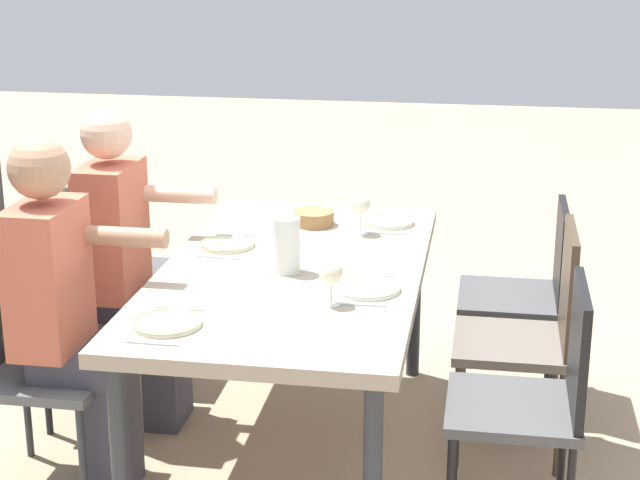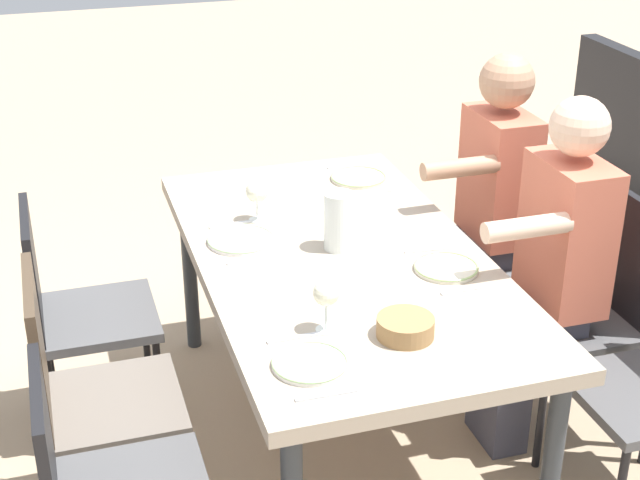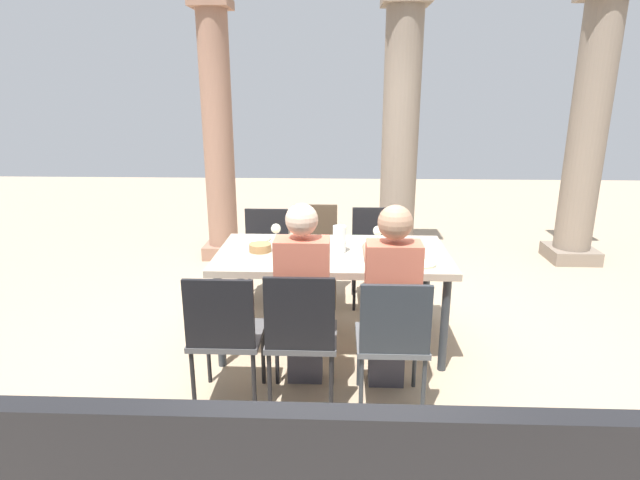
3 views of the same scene
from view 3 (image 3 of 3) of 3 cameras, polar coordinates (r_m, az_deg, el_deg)
The scene contains 29 objects.
ground_plane at distance 4.26m, azimuth 1.34°, elevation -11.23°, with size 16.00×16.00×0.00m, color tan.
dining_table at distance 3.98m, azimuth 1.40°, elevation -2.20°, with size 1.78×0.96×0.77m.
chair_west_north at distance 4.95m, azimuth -6.07°, elevation -0.92°, with size 0.44×0.44×0.87m.
chair_west_south at distance 3.29m, azimuth -10.54°, elevation -9.93°, with size 0.44×0.44×0.92m.
chair_mid_north at distance 4.91m, azimuth -0.55°, elevation -0.85°, with size 0.44×0.44×0.92m.
chair_mid_south at distance 3.22m, azimuth -2.11°, elevation -10.16°, with size 0.44×0.44×0.94m.
chair_east_north at distance 4.91m, azimuth 6.03°, elevation -1.01°, with size 0.44×0.44×0.89m.
chair_east_south at distance 3.24m, azimuth 8.06°, elevation -10.53°, with size 0.44×0.44×0.90m.
diner_woman_green at distance 3.33m, azimuth -1.93°, elevation -6.03°, with size 0.35×0.49×1.32m.
diner_man_white at distance 3.32m, azimuth 7.85°, elevation -6.21°, with size 0.34×0.50×1.32m.
stone_column_near at distance 6.17m, azimuth -11.26°, elevation 11.07°, with size 0.45×0.45×2.92m.
stone_column_centre at distance 6.04m, azimuth 8.89°, elevation 11.19°, with size 0.54×0.54×2.94m.
stone_column_far at distance 6.61m, azimuth 27.57°, elevation 10.19°, with size 0.54×0.54×2.99m.
plate_0 at distance 4.30m, azimuth -6.94°, elevation 0.12°, with size 0.21×0.21×0.02m.
wine_glass_0 at distance 4.15m, azimuth -4.93°, elevation 1.22°, with size 0.08×0.08×0.17m.
fork_0 at distance 4.32m, azimuth -8.90°, elevation 0.07°, with size 0.02×0.17×0.01m, color silver.
spoon_0 at distance 4.28m, azimuth -4.96°, elevation 0.02°, with size 0.02×0.17×0.01m, color silver.
plate_1 at distance 3.68m, azimuth -1.93°, elevation -2.55°, with size 0.22×0.22×0.02m.
fork_1 at distance 3.70m, azimuth -4.25°, elevation -2.60°, with size 0.02×0.17×0.01m, color silver.
spoon_1 at distance 3.68m, azimuth 0.40°, elevation -2.66°, with size 0.02×0.17×0.01m, color silver.
plate_2 at distance 4.25m, azimuth 4.15°, elevation 0.03°, with size 0.24×0.24×0.02m.
wine_glass_2 at distance 4.14m, azimuth 6.48°, elevation 0.98°, with size 0.08×0.08×0.16m.
fork_2 at distance 4.25m, azimuth 2.13°, elevation -0.02°, with size 0.02×0.17×0.01m, color silver.
spoon_2 at distance 4.26m, azimuth 6.17°, elevation -0.07°, with size 0.02×0.17×0.01m, color silver.
plate_3 at distance 3.73m, azimuth 11.09°, elevation -2.59°, with size 0.23×0.23×0.02m.
fork_3 at distance 3.71m, azimuth 8.80°, elevation -2.66°, with size 0.02×0.17×0.01m, color silver.
spoon_3 at distance 3.76m, azimuth 13.34°, elevation -2.68°, with size 0.02×0.17×0.01m, color silver.
water_pitcher at distance 3.93m, azimuth 2.18°, elevation -0.06°, with size 0.10×0.10×0.21m.
bread_basket at distance 3.99m, azimuth -6.67°, elevation -0.85°, with size 0.17×0.17×0.06m, color #9E7547.
Camera 3 is at (0.05, -3.78, 1.97)m, focal length 28.77 mm.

